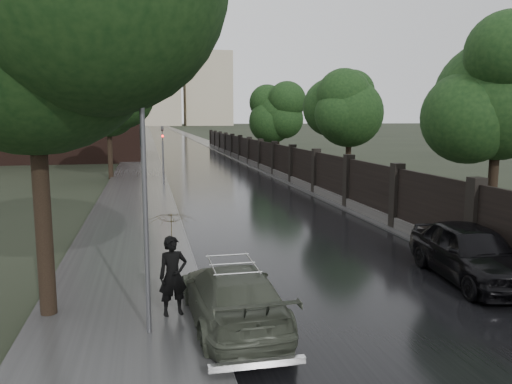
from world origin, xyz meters
The scene contains 17 objects.
ground centered at (0.00, 0.00, 0.00)m, with size 800.00×800.00×0.00m, color black.
road centered at (0.00, 190.00, 0.01)m, with size 8.00×420.00×0.02m, color black.
sidewalk_left centered at (-6.00, 190.00, 0.08)m, with size 4.00×420.00×0.16m, color #2D2D2D.
verge_right centered at (5.50, 190.00, 0.04)m, with size 3.00×420.00×0.08m, color #2D2D2D.
fence_right centered at (4.60, 32.01, 1.01)m, with size 0.45×75.72×2.70m.
tree_left_near centered at (-7.60, 3.00, 6.42)m, with size 5.44×5.44×9.16m.
tree_left_far centered at (-8.00, 30.00, 5.24)m, with size 4.25×4.25×7.39m.
tree_right_a centered at (7.50, 8.00, 4.95)m, with size 4.08×4.08×7.01m.
tree_right_b centered at (7.50, 22.00, 4.95)m, with size 4.08×4.08×7.01m.
tree_right_c centered at (7.50, 40.00, 4.95)m, with size 4.08×4.08×7.01m.
lamp_post centered at (-5.40, 1.50, 2.67)m, with size 0.25×0.12×5.11m.
traffic_light centered at (-4.30, 24.99, 2.40)m, with size 0.16×0.32×4.00m.
brick_building centered at (-18.00, 52.00, 10.00)m, with size 24.00×18.00×20.00m, color black.
stalinist_tower centered at (0.00, 300.00, 38.38)m, with size 92.00×30.00×159.00m.
volga_sedan centered at (-3.60, 1.86, 0.67)m, with size 1.88×4.61×1.34m, color #3D4235.
car_right_near centered at (3.40, 3.42, 0.81)m, with size 1.92×4.76×1.62m, color black.
pedestrian_umbrella centered at (-4.85, 2.35, 2.02)m, with size 1.24×1.26×2.79m.
Camera 1 is at (-5.33, -8.45, 4.51)m, focal length 35.00 mm.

